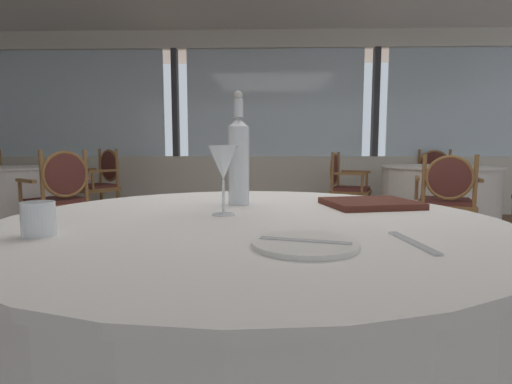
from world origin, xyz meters
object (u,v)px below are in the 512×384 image
side_plate (305,244)px  dining_chair_0_0 (344,183)px  dining_chair_1_0 (60,192)px  dining_chair_0_1 (447,195)px  wine_glass (223,164)px  menu_book (370,203)px  dining_chair_1_1 (101,179)px  dining_chair_0_3 (434,178)px  water_tumbler (38,219)px  water_bottle (239,158)px

side_plate → dining_chair_0_0: bearing=77.6°
dining_chair_0_0 → dining_chair_1_0: 3.20m
dining_chair_0_0 → dining_chair_0_1: bearing=-44.9°
wine_glass → menu_book: bearing=21.8°
side_plate → dining_chair_1_0: size_ratio=0.22×
dining_chair_1_1 → dining_chair_0_0: bearing=125.2°
dining_chair_0_1 → dining_chair_0_3: (0.75, 2.02, 0.01)m
side_plate → menu_book: 0.59m
dining_chair_0_1 → dining_chair_1_1: dining_chair_1_1 is taller
water_tumbler → menu_book: (0.83, 0.45, -0.03)m
water_tumbler → dining_chair_1_0: dining_chair_1_0 is taller
wine_glass → water_tumbler: (-0.37, -0.27, -0.11)m
water_tumbler → menu_book: size_ratio=0.27×
dining_chair_1_0 → dining_chair_1_1: (-0.20, 1.37, 0.02)m
side_plate → dining_chair_0_3: dining_chair_0_3 is taller
dining_chair_0_0 → dining_chair_0_3: dining_chair_0_3 is taller
dining_chair_0_0 → side_plate: bearing=-82.1°
water_bottle → dining_chair_0_3: 4.88m
dining_chair_0_3 → dining_chair_1_1: dining_chair_1_1 is taller
water_bottle → dining_chair_0_1: (1.71, 2.18, -0.38)m
wine_glass → water_tumbler: 0.47m
menu_book → dining_chair_1_1: (-2.49, 3.66, -0.21)m
wine_glass → side_plate: bearing=-60.7°
dining_chair_0_3 → dining_chair_0_1: bearing=-0.0°
dining_chair_0_1 → dining_chair_1_0: dining_chair_1_0 is taller
side_plate → wine_glass: 0.42m
water_bottle → water_tumbler: bearing=-129.0°
water_bottle → menu_book: size_ratio=1.37×
menu_book → dining_chair_1_1: bearing=111.6°
side_plate → water_bottle: bearing=106.5°
side_plate → dining_chair_1_1: bearing=118.0°
menu_book → dining_chair_1_1: size_ratio=0.29×
side_plate → dining_chair_1_1: 4.75m
wine_glass → dining_chair_0_1: bearing=54.0°
dining_chair_0_1 → dining_chair_0_3: dining_chair_0_3 is taller
menu_book → water_tumbler: bearing=-163.8°
side_plate → water_bottle: 0.61m
water_tumbler → dining_chair_0_0: 4.31m
dining_chair_1_1 → dining_chair_1_0: bearing=45.0°
dining_chair_0_1 → water_bottle: bearing=162.1°
side_plate → water_bottle: water_bottle is taller
dining_chair_0_0 → dining_chair_1_0: dining_chair_1_0 is taller
wine_glass → dining_chair_0_1: wine_glass is taller
wine_glass → menu_book: wine_glass is taller
side_plate → dining_chair_1_1: (-2.23, 4.20, -0.20)m
dining_chair_1_0 → dining_chair_0_1: bearing=-144.8°
dining_chair_0_1 → wine_glass: bearing=164.3°
water_bottle → dining_chair_1_0: size_ratio=0.40×
wine_glass → dining_chair_1_1: dining_chair_1_1 is taller
water_bottle → dining_chair_0_3: water_bottle is taller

